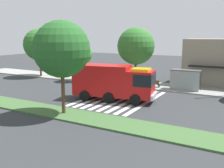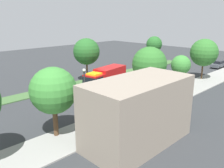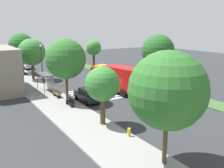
{
  "view_description": "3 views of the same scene",
  "coord_description": "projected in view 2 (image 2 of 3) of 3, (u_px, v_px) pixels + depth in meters",
  "views": [
    {
      "loc": [
        14.6,
        -24.27,
        6.84
      ],
      "look_at": [
        0.28,
        1.12,
        1.28
      ],
      "focal_mm": 41.71,
      "sensor_mm": 36.0,
      "label": 1
    },
    {
      "loc": [
        27.23,
        26.38,
        11.7
      ],
      "look_at": [
        1.1,
        0.01,
        1.19
      ],
      "focal_mm": 38.2,
      "sensor_mm": 36.0,
      "label": 2
    },
    {
      "loc": [
        -27.58,
        18.05,
        9.21
      ],
      "look_at": [
        -0.04,
        0.78,
        1.67
      ],
      "focal_mm": 40.36,
      "sensor_mm": 36.0,
      "label": 3
    }
  ],
  "objects": [
    {
      "name": "sidewalk",
      "position": [
        158.0,
        101.0,
        33.95
      ],
      "size": [
        60.0,
        4.85,
        0.14
      ],
      "primitive_type": "cube",
      "color": "gray",
      "rests_on": "ground_plane"
    },
    {
      "name": "ground_plane",
      "position": [
        117.0,
        90.0,
        39.66
      ],
      "size": [
        120.0,
        120.0,
        0.0
      ],
      "primitive_type": "plane",
      "color": "#2D3033"
    },
    {
      "name": "median_tree_far_west",
      "position": [
        154.0,
        44.0,
        57.14
      ],
      "size": [
        3.77,
        3.77,
        7.09
      ],
      "color": "#513823",
      "rests_on": "median_strip"
    },
    {
      "name": "parked_car_mid",
      "position": [
        141.0,
        90.0,
        36.62
      ],
      "size": [
        4.43,
        2.04,
        1.7
      ],
      "rotation": [
        0.0,
        0.0,
        0.02
      ],
      "color": "black",
      "rests_on": "ground_plane"
    },
    {
      "name": "fire_hydrant",
      "position": [
        187.0,
        81.0,
        43.08
      ],
      "size": [
        0.28,
        0.28,
        0.7
      ],
      "primitive_type": "cylinder",
      "color": "gold",
      "rests_on": "sidewalk"
    },
    {
      "name": "median_tree_west",
      "position": [
        86.0,
        52.0,
        42.99
      ],
      "size": [
        4.79,
        4.79,
        7.89
      ],
      "color": "#513823",
      "rests_on": "median_strip"
    },
    {
      "name": "sidewalk_tree_west",
      "position": [
        181.0,
        65.0,
        39.38
      ],
      "size": [
        3.23,
        3.23,
        5.49
      ],
      "color": "#513823",
      "rests_on": "sidewalk"
    },
    {
      "name": "street_lamp",
      "position": [
        85.0,
        91.0,
        26.23
      ],
      "size": [
        0.36,
        0.36,
        6.18
      ],
      "color": "#2D2D30",
      "rests_on": "sidewalk"
    },
    {
      "name": "storefront_building",
      "position": [
        138.0,
        112.0,
        22.24
      ],
      "size": [
        10.65,
        6.12,
        6.26
      ],
      "color": "gray",
      "rests_on": "ground_plane"
    },
    {
      "name": "crosswalk",
      "position": [
        108.0,
        92.0,
        38.36
      ],
      "size": [
        6.75,
        10.6,
        0.01
      ],
      "color": "silver",
      "rests_on": "ground_plane"
    },
    {
      "name": "sidewalk_tree_east",
      "position": [
        53.0,
        91.0,
        22.89
      ],
      "size": [
        4.58,
        4.58,
        7.01
      ],
      "color": "#513823",
      "rests_on": "sidewalk"
    },
    {
      "name": "bench_west_of_shelter",
      "position": [
        158.0,
        94.0,
        35.43
      ],
      "size": [
        1.6,
        0.5,
        0.9
      ],
      "color": "black",
      "rests_on": "sidewalk"
    },
    {
      "name": "sidewalk_tree_far_west",
      "position": [
        204.0,
        53.0,
        44.65
      ],
      "size": [
        5.13,
        5.13,
        7.64
      ],
      "color": "#513823",
      "rests_on": "sidewalk"
    },
    {
      "name": "bench_near_shelter",
      "position": [
        139.0,
        101.0,
        32.48
      ],
      "size": [
        1.6,
        0.5,
        0.9
      ],
      "color": "#4C3823",
      "rests_on": "sidewalk"
    },
    {
      "name": "fire_truck",
      "position": [
        105.0,
        79.0,
        38.5
      ],
      "size": [
        8.91,
        4.08,
        3.71
      ],
      "rotation": [
        0.0,
        0.0,
        0.18
      ],
      "color": "#B71414",
      "rests_on": "ground_plane"
    },
    {
      "name": "median_strip",
      "position": [
        88.0,
        81.0,
        44.69
      ],
      "size": [
        60.0,
        3.0,
        0.14
      ],
      "primitive_type": "cube",
      "color": "#3D6033",
      "rests_on": "ground_plane"
    },
    {
      "name": "bus_stop_shelter",
      "position": [
        119.0,
        99.0,
        29.43
      ],
      "size": [
        3.5,
        1.4,
        2.46
      ],
      "color": "#4C4C51",
      "rests_on": "sidewalk"
    },
    {
      "name": "sidewalk_tree_center",
      "position": [
        149.0,
        64.0,
        33.09
      ],
      "size": [
        4.84,
        4.84,
        7.63
      ],
      "color": "#513823",
      "rests_on": "sidewalk"
    },
    {
      "name": "parked_car_west",
      "position": [
        218.0,
        64.0,
        56.35
      ],
      "size": [
        4.45,
        2.15,
        1.71
      ],
      "rotation": [
        0.0,
        0.0,
        0.01
      ],
      "color": "#474C51",
      "rests_on": "ground_plane"
    }
  ]
}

